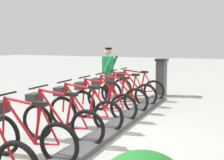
# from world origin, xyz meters

# --- Properties ---
(ground_plane) EXTENTS (60.00, 60.00, 0.00)m
(ground_plane) POSITION_xyz_m (0.00, 0.00, 0.00)
(ground_plane) COLOR #A1A4A2
(dock_rail_base) EXTENTS (0.44, 8.36, 0.10)m
(dock_rail_base) POSITION_xyz_m (0.00, 0.00, 0.05)
(dock_rail_base) COLOR #47474C
(dock_rail_base) RESTS_ON ground
(payment_kiosk) EXTENTS (0.36, 0.52, 1.28)m
(payment_kiosk) POSITION_xyz_m (0.05, -4.61, 0.67)
(payment_kiosk) COLOR #38383D
(payment_kiosk) RESTS_ON ground
(bike_docked_0) EXTENTS (1.72, 0.54, 1.02)m
(bike_docked_0) POSITION_xyz_m (0.62, -3.58, 0.43)
(bike_docked_0) COLOR black
(bike_docked_0) RESTS_ON ground
(bike_docked_1) EXTENTS (1.72, 0.54, 1.02)m
(bike_docked_1) POSITION_xyz_m (0.62, -2.74, 0.43)
(bike_docked_1) COLOR black
(bike_docked_1) RESTS_ON ground
(bike_docked_2) EXTENTS (1.72, 0.54, 1.02)m
(bike_docked_2) POSITION_xyz_m (0.62, -1.90, 0.43)
(bike_docked_2) COLOR black
(bike_docked_2) RESTS_ON ground
(bike_docked_3) EXTENTS (1.72, 0.54, 1.02)m
(bike_docked_3) POSITION_xyz_m (0.62, -1.06, 0.43)
(bike_docked_3) COLOR black
(bike_docked_3) RESTS_ON ground
(bike_docked_4) EXTENTS (1.72, 0.54, 1.02)m
(bike_docked_4) POSITION_xyz_m (0.62, -0.22, 0.43)
(bike_docked_4) COLOR black
(bike_docked_4) RESTS_ON ground
(bike_docked_5) EXTENTS (1.72, 0.54, 1.02)m
(bike_docked_5) POSITION_xyz_m (0.62, 0.62, 0.43)
(bike_docked_5) COLOR black
(bike_docked_5) RESTS_ON ground
(bike_docked_6) EXTENTS (1.72, 0.54, 1.02)m
(bike_docked_6) POSITION_xyz_m (0.62, 1.46, 0.43)
(bike_docked_6) COLOR black
(bike_docked_6) RESTS_ON ground
(worker_near_rack) EXTENTS (0.48, 0.65, 1.66)m
(worker_near_rack) POSITION_xyz_m (1.52, -3.46, 0.91)
(worker_near_rack) COLOR white
(worker_near_rack) RESTS_ON ground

